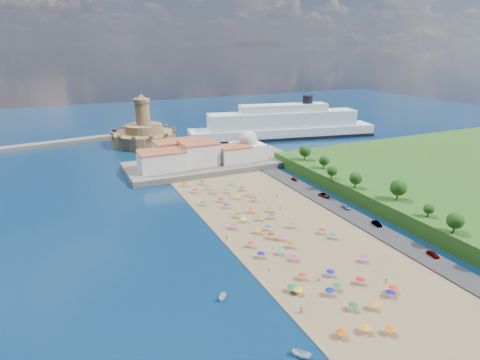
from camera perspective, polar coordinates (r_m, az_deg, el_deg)
name	(u,v)px	position (r m, az deg, el deg)	size (l,w,h in m)	color
ground	(259,222)	(147.90, 2.68, -5.98)	(700.00, 700.00, 0.00)	#071938
terrace	(212,164)	(213.83, -3.95, 2.32)	(90.00, 36.00, 3.00)	#59544C
jetty	(156,153)	(240.21, -11.89, 3.73)	(18.00, 70.00, 2.40)	#59544C
waterfront_buildings	(188,155)	(208.60, -7.41, 3.61)	(57.00, 29.00, 11.00)	silver
domed_building	(248,147)	(217.76, 1.12, 4.71)	(16.00, 16.00, 15.00)	silver
fortress	(144,134)	(267.54, -13.49, 6.35)	(40.00, 40.00, 32.40)	#95714A
cruise_ship	(283,126)	(279.78, 6.15, 7.65)	(131.71, 43.47, 28.47)	black
beach_parasols	(271,229)	(137.82, 4.37, -6.97)	(31.81, 117.12, 2.20)	gray
beachgoers	(276,233)	(137.67, 5.09, -7.49)	(35.46, 79.46, 1.88)	tan
moored_boats	(266,329)	(97.01, 3.69, -20.34)	(10.89, 29.24, 1.58)	white
parked_cars	(348,208)	(161.48, 15.17, -3.92)	(3.13, 82.75, 1.43)	gray
hillside_trees	(368,180)	(168.53, 17.76, -0.02)	(12.37, 109.82, 7.98)	#382314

